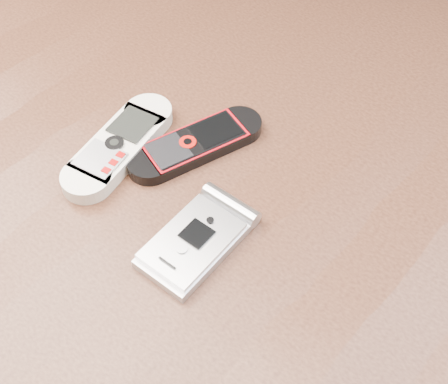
# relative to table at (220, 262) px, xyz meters

# --- Properties ---
(table) EXTENTS (1.20, 0.80, 0.75)m
(table) POSITION_rel_table_xyz_m (0.00, 0.00, 0.00)
(table) COLOR black
(table) RESTS_ON ground
(nokia_white) EXTENTS (0.07, 0.15, 0.02)m
(nokia_white) POSITION_rel_table_xyz_m (-0.11, -0.02, 0.11)
(nokia_white) COLOR silver
(nokia_white) RESTS_ON table
(nokia_black_red) EXTENTS (0.08, 0.14, 0.01)m
(nokia_black_red) POSITION_rel_table_xyz_m (-0.05, 0.03, 0.11)
(nokia_black_red) COLOR black
(nokia_black_red) RESTS_ON table
(motorola_razr) EXTENTS (0.06, 0.11, 0.02)m
(motorola_razr) POSITION_rel_table_xyz_m (0.02, -0.05, 0.11)
(motorola_razr) COLOR #B9B9BD
(motorola_razr) RESTS_ON table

